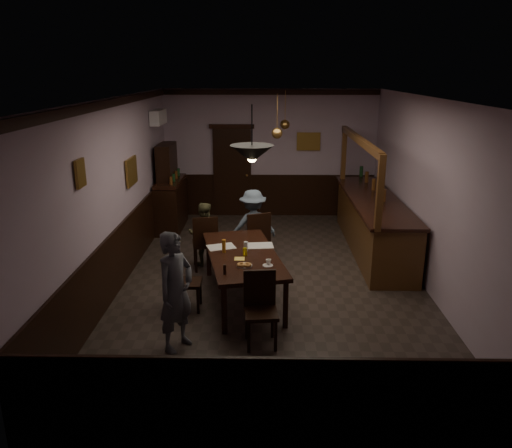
{
  "coord_description": "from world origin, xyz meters",
  "views": [
    {
      "loc": [
        -0.11,
        -7.79,
        3.41
      ],
      "look_at": [
        -0.25,
        -0.51,
        1.15
      ],
      "focal_mm": 35.0,
      "sensor_mm": 36.0,
      "label": 1
    }
  ],
  "objects_px": {
    "pendant_iron": "(252,154)",
    "pendant_brass_mid": "(277,133)",
    "chair_near": "(260,305)",
    "person_seated_right": "(253,226)",
    "chair_far_right": "(257,237)",
    "pendant_brass_far": "(285,125)",
    "coffee_cup": "(269,262)",
    "sideboard": "(170,195)",
    "dining_table": "(243,257)",
    "person_standing": "(176,292)",
    "chair_side": "(183,278)",
    "bar_counter": "(373,222)",
    "chair_far_left": "(205,240)",
    "soda_can": "(245,252)",
    "person_seated_left": "(204,234)"
  },
  "relations": [
    {
      "from": "person_seated_right",
      "to": "chair_far_right",
      "type": "bearing_deg",
      "value": 87.81
    },
    {
      "from": "person_standing",
      "to": "coffee_cup",
      "type": "height_order",
      "value": "person_standing"
    },
    {
      "from": "chair_near",
      "to": "pendant_brass_far",
      "type": "xyz_separation_m",
      "value": [
        0.46,
        4.91,
        1.77
      ]
    },
    {
      "from": "coffee_cup",
      "to": "pendant_iron",
      "type": "height_order",
      "value": "pendant_iron"
    },
    {
      "from": "coffee_cup",
      "to": "sideboard",
      "type": "xyz_separation_m",
      "value": [
        -2.15,
        4.07,
        -0.04
      ]
    },
    {
      "from": "person_seated_right",
      "to": "coffee_cup",
      "type": "xyz_separation_m",
      "value": [
        0.28,
        -2.09,
        0.12
      ]
    },
    {
      "from": "coffee_cup",
      "to": "bar_counter",
      "type": "xyz_separation_m",
      "value": [
        2.05,
        2.73,
        -0.23
      ]
    },
    {
      "from": "bar_counter",
      "to": "sideboard",
      "type": "bearing_deg",
      "value": 162.22
    },
    {
      "from": "chair_side",
      "to": "person_seated_right",
      "type": "relative_size",
      "value": 0.67
    },
    {
      "from": "chair_far_right",
      "to": "pendant_brass_mid",
      "type": "height_order",
      "value": "pendant_brass_mid"
    },
    {
      "from": "person_seated_right",
      "to": "pendant_brass_mid",
      "type": "height_order",
      "value": "pendant_brass_mid"
    },
    {
      "from": "chair_far_left",
      "to": "chair_near",
      "type": "distance_m",
      "value": 2.63
    },
    {
      "from": "chair_far_left",
      "to": "chair_side",
      "type": "xyz_separation_m",
      "value": [
        -0.16,
        -1.52,
        -0.06
      ]
    },
    {
      "from": "chair_far_right",
      "to": "soda_can",
      "type": "distance_m",
      "value": 1.47
    },
    {
      "from": "dining_table",
      "to": "person_standing",
      "type": "xyz_separation_m",
      "value": [
        -0.76,
        -1.44,
        0.09
      ]
    },
    {
      "from": "person_standing",
      "to": "coffee_cup",
      "type": "distance_m",
      "value": 1.5
    },
    {
      "from": "coffee_cup",
      "to": "person_seated_left",
      "type": "bearing_deg",
      "value": 109.17
    },
    {
      "from": "chair_side",
      "to": "pendant_iron",
      "type": "height_order",
      "value": "pendant_iron"
    },
    {
      "from": "chair_side",
      "to": "person_seated_right",
      "type": "xyz_separation_m",
      "value": [
        0.98,
        1.99,
        0.18
      ]
    },
    {
      "from": "coffee_cup",
      "to": "soda_can",
      "type": "distance_m",
      "value": 0.51
    },
    {
      "from": "pendant_brass_far",
      "to": "person_standing",
      "type": "bearing_deg",
      "value": -106.65
    },
    {
      "from": "bar_counter",
      "to": "chair_far_left",
      "type": "bearing_deg",
      "value": -160.73
    },
    {
      "from": "dining_table",
      "to": "coffee_cup",
      "type": "bearing_deg",
      "value": -50.96
    },
    {
      "from": "chair_far_right",
      "to": "sideboard",
      "type": "distance_m",
      "value": 2.99
    },
    {
      "from": "person_seated_left",
      "to": "bar_counter",
      "type": "distance_m",
      "value": 3.31
    },
    {
      "from": "pendant_iron",
      "to": "pendant_brass_mid",
      "type": "bearing_deg",
      "value": 82.49
    },
    {
      "from": "chair_far_left",
      "to": "pendant_brass_far",
      "type": "bearing_deg",
      "value": -131.83
    },
    {
      "from": "soda_can",
      "to": "coffee_cup",
      "type": "bearing_deg",
      "value": -47.11
    },
    {
      "from": "chair_far_left",
      "to": "person_seated_right",
      "type": "distance_m",
      "value": 0.95
    },
    {
      "from": "person_standing",
      "to": "bar_counter",
      "type": "height_order",
      "value": "bar_counter"
    },
    {
      "from": "pendant_brass_far",
      "to": "sideboard",
      "type": "bearing_deg",
      "value": -179.47
    },
    {
      "from": "person_standing",
      "to": "bar_counter",
      "type": "relative_size",
      "value": 0.39
    },
    {
      "from": "chair_far_right",
      "to": "pendant_iron",
      "type": "bearing_deg",
      "value": 67.09
    },
    {
      "from": "chair_near",
      "to": "chair_side",
      "type": "xyz_separation_m",
      "value": [
        -1.15,
        0.91,
        -0.03
      ]
    },
    {
      "from": "bar_counter",
      "to": "pendant_iron",
      "type": "relative_size",
      "value": 5.47
    },
    {
      "from": "chair_near",
      "to": "person_seated_right",
      "type": "distance_m",
      "value": 2.91
    },
    {
      "from": "chair_far_left",
      "to": "bar_counter",
      "type": "xyz_separation_m",
      "value": [
        3.15,
        1.1,
        0.02
      ]
    },
    {
      "from": "chair_far_right",
      "to": "dining_table",
      "type": "bearing_deg",
      "value": 59.62
    },
    {
      "from": "pendant_iron",
      "to": "pendant_brass_far",
      "type": "relative_size",
      "value": 0.89
    },
    {
      "from": "dining_table",
      "to": "chair_far_left",
      "type": "relative_size",
      "value": 2.35
    },
    {
      "from": "person_seated_left",
      "to": "soda_can",
      "type": "xyz_separation_m",
      "value": [
        0.81,
        -1.53,
        0.23
      ]
    },
    {
      "from": "person_seated_right",
      "to": "pendant_brass_mid",
      "type": "xyz_separation_m",
      "value": [
        0.43,
        0.49,
        1.62
      ]
    },
    {
      "from": "chair_near",
      "to": "soda_can",
      "type": "distance_m",
      "value": 1.24
    },
    {
      "from": "soda_can",
      "to": "chair_side",
      "type": "bearing_deg",
      "value": -163.41
    },
    {
      "from": "chair_far_left",
      "to": "person_seated_right",
      "type": "height_order",
      "value": "person_seated_right"
    },
    {
      "from": "person_seated_right",
      "to": "pendant_iron",
      "type": "relative_size",
      "value": 1.87
    },
    {
      "from": "pendant_brass_mid",
      "to": "person_seated_right",
      "type": "bearing_deg",
      "value": -131.54
    },
    {
      "from": "chair_side",
      "to": "sideboard",
      "type": "height_order",
      "value": "sideboard"
    },
    {
      "from": "chair_near",
      "to": "person_seated_right",
      "type": "bearing_deg",
      "value": 86.97
    },
    {
      "from": "person_standing",
      "to": "pendant_iron",
      "type": "height_order",
      "value": "pendant_iron"
    }
  ]
}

